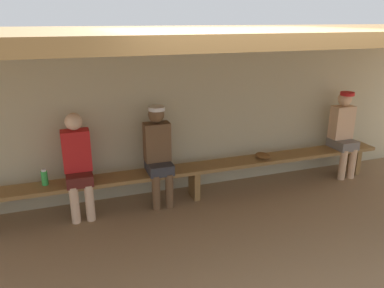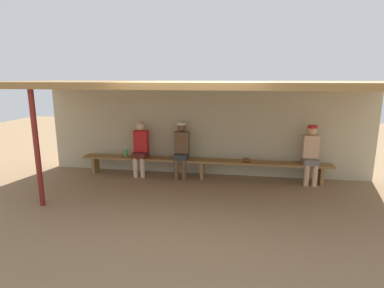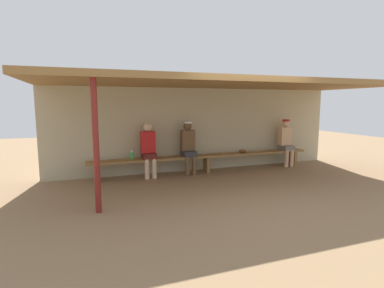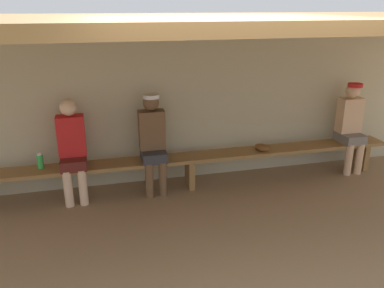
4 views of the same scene
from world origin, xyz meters
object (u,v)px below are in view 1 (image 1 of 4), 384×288
Objects in this scene: player_in_blue at (158,151)px; baseball_glove_dark_brown at (263,156)px; bench at (194,172)px; water_bottle_green at (45,178)px; player_in_white at (343,130)px; player_middle at (78,162)px.

player_in_blue is 5.60× the size of baseball_glove_dark_brown.
water_bottle_green is (-1.94, 0.05, 0.17)m from bench.
player_in_blue is 1.45m from water_bottle_green.
water_bottle_green is at bearing 179.42° from player_in_white.
player_in_white is 4.02m from player_middle.
player_in_white is at bearing 63.70° from baseball_glove_dark_brown.
player_middle is 6.52× the size of water_bottle_green.
player_in_white is 4.43m from water_bottle_green.
player_in_blue is 1.58m from baseball_glove_dark_brown.
baseball_glove_dark_brown is (2.99, -0.08, -0.05)m from water_bottle_green.
bench is at bearing -0.41° from player_in_blue.
player_in_white reaches higher than bench.
water_bottle_green is at bearing 173.64° from player_middle.
bench is 4.46× the size of player_in_blue.
water_bottle_green is (-4.42, 0.04, -0.19)m from player_in_white.
player_in_white is 2.99m from player_in_blue.
player_in_white and player_in_blue have the same top height.
bench is 1.06m from baseball_glove_dark_brown.
player_in_blue is at bearing 0.03° from player_middle.
player_in_white is 6.57× the size of water_bottle_green.
player_in_blue is (-0.50, 0.00, 0.36)m from bench.
player_in_white is at bearing -0.58° from water_bottle_green.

